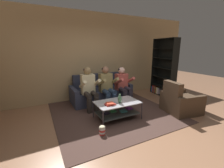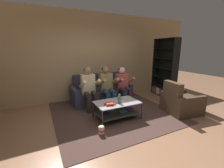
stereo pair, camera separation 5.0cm
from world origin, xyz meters
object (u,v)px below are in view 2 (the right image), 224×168
Objects in this scene: person_seated_left at (89,87)px; popcorn_tub at (101,130)px; armchair at (181,103)px; coffee_table at (117,108)px; person_seated_right at (123,84)px; couch at (101,92)px; book_stack at (110,104)px; vase at (119,99)px; person_seated_middle at (107,85)px; bookshelf at (164,71)px.

person_seated_left is 1.55m from popcorn_tub.
coffee_table is at bearing 165.16° from armchair.
popcorn_tub is (-2.36, -0.06, -0.19)m from armchair.
person_seated_left is 1.13m from person_seated_right.
book_stack is at bearing -104.64° from couch.
person_seated_left is 1.10m from vase.
coffee_table is 1.13× the size of armchair.
person_seated_left is 1.06× the size of person_seated_right.
person_seated_right reaches higher than popcorn_tub.
person_seated_left is 0.56m from person_seated_middle.
popcorn_tub is at bearing -140.93° from coffee_table.
person_seated_left reaches higher than popcorn_tub.
book_stack is at bearing 169.72° from armchair.
couch is 1.43m from coffee_table.
couch is at bearing 137.29° from person_seated_right.
book_stack is (-0.40, -1.52, 0.17)m from couch.
person_seated_middle is at bearing 139.28° from armchair.
person_seated_left is 6.02× the size of popcorn_tub.
person_seated_middle reaches higher than book_stack.
person_seated_right is 2.03m from popcorn_tub.
vase is at bearing -67.31° from person_seated_left.
person_seated_right is 4.97× the size of vase.
coffee_table is 1.78m from armchair.
person_seated_right reaches higher than book_stack.
vase reaches higher than book_stack.
person_seated_right is 1.19m from coffee_table.
person_seated_right is 0.55× the size of bookshelf.
vase is (0.00, -0.11, 0.26)m from coffee_table.
person_seated_middle reaches higher than couch.
armchair is (-0.77, -1.42, -0.62)m from bookshelf.
vase is (-0.71, -1.00, -0.08)m from person_seated_right.
armchair is at bearing -40.72° from person_seated_middle.
armchair is at bearing -118.50° from bookshelf.
coffee_table is 0.52× the size of bookshelf.
person_seated_left is 1.03m from book_stack.
person_seated_middle is at bearing 80.88° from coffee_table.
person_seated_right is at bearing -0.31° from person_seated_left.
vase is 1.14× the size of popcorn_tub.
bookshelf reaches higher than armchair.
couch is 8.05× the size of book_stack.
armchair is at bearing -10.28° from book_stack.
person_seated_right is 4.75× the size of book_stack.
person_seated_middle is at bearing 68.40° from book_stack.
bookshelf is at bearing 23.29° from vase.
person_seated_left is at bearing 112.69° from vase.
armchair reaches higher than vase.
armchair is at bearing -49.91° from couch.
person_seated_middle is at bearing 61.07° from popcorn_tub.
person_seated_right is 1.72m from armchair.
person_seated_right reaches higher than armchair.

